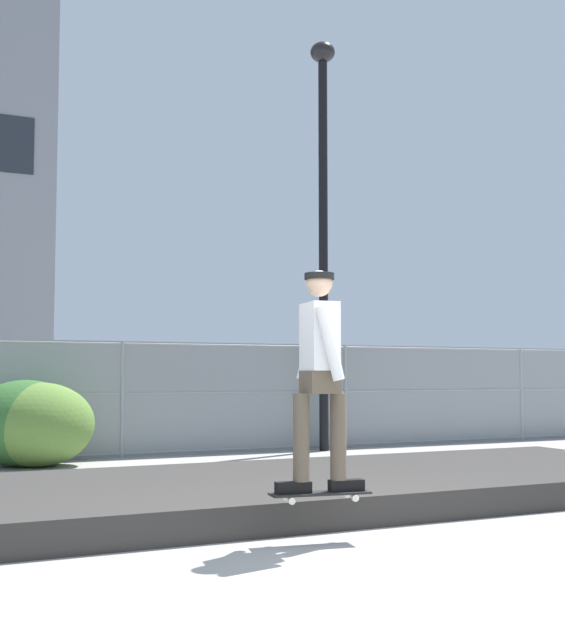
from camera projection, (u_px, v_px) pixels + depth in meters
ground_plane at (379, 563)px, 5.58m from camera, size 120.00×120.00×0.00m
gravel_berm at (241, 493)px, 7.97m from camera, size 10.52×3.10×0.27m
skateboard at (320, 494)px, 6.23m from camera, size 0.82×0.32×0.07m
skater at (320, 365)px, 6.30m from camera, size 0.73×0.61×1.75m
chain_fence at (122, 399)px, 12.65m from camera, size 24.40×0.06×1.85m
street_lamp at (323, 196)px, 14.03m from camera, size 0.44×0.44×7.25m
shrub_center at (25, 423)px, 11.40m from camera, size 1.61×1.31×1.24m
shrub_right at (39, 425)px, 11.37m from camera, size 1.56×1.28×1.20m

